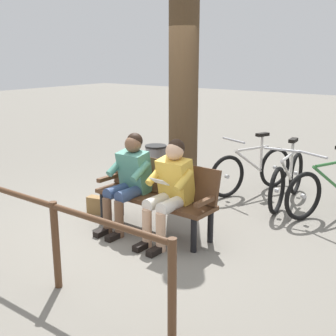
% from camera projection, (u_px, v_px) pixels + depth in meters
% --- Properties ---
extents(ground_plane, '(40.00, 40.00, 0.00)m').
position_uv_depth(ground_plane, '(133.00, 228.00, 5.49)').
color(ground_plane, slate).
extents(bench, '(1.62, 0.53, 0.87)m').
position_uv_depth(bench, '(158.00, 191.00, 5.34)').
color(bench, '#51331E').
rests_on(bench, ground).
extents(person_reading, '(0.50, 0.77, 1.20)m').
position_uv_depth(person_reading, '(170.00, 186.00, 4.98)').
color(person_reading, gold).
rests_on(person_reading, ground).
extents(person_companion, '(0.50, 0.77, 1.20)m').
position_uv_depth(person_companion, '(129.00, 177.00, 5.36)').
color(person_companion, '#4C8C7A').
rests_on(person_companion, ground).
extents(handbag, '(0.32, 0.20, 0.24)m').
position_uv_depth(handbag, '(98.00, 205.00, 5.97)').
color(handbag, olive).
rests_on(handbag, ground).
extents(tree_trunk, '(0.42, 0.42, 3.36)m').
position_uv_depth(tree_trunk, '(183.00, 87.00, 6.13)').
color(tree_trunk, '#4C3823').
rests_on(tree_trunk, ground).
extents(litter_bin, '(0.34, 0.34, 0.74)m').
position_uv_depth(litter_bin, '(156.00, 168.00, 6.94)').
color(litter_bin, slate).
rests_on(litter_bin, ground).
extents(bicycle_red, '(0.75, 1.57, 0.94)m').
position_uv_depth(bicycle_red, '(330.00, 188.00, 5.94)').
color(bicycle_red, black).
rests_on(bicycle_red, ground).
extents(bicycle_purple, '(0.48, 1.68, 0.94)m').
position_uv_depth(bicycle_purple, '(287.00, 179.00, 6.35)').
color(bicycle_purple, black).
rests_on(bicycle_purple, ground).
extents(bicycle_blue, '(0.71, 1.59, 0.94)m').
position_uv_depth(bicycle_blue, '(252.00, 170.00, 6.86)').
color(bicycle_blue, black).
rests_on(bicycle_blue, ground).
extents(railing_fence, '(2.73, 0.10, 0.85)m').
position_uv_depth(railing_fence, '(55.00, 230.00, 3.97)').
color(railing_fence, '#51331E').
rests_on(railing_fence, ground).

